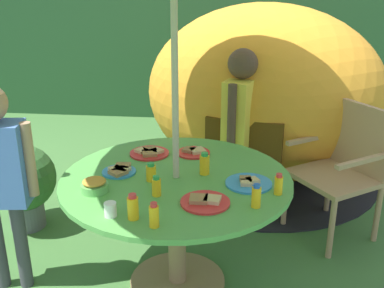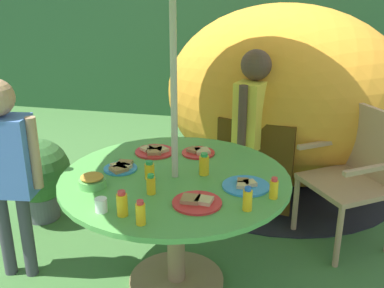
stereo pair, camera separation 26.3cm
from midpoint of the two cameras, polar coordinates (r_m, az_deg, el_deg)
name	(u,v)px [view 1 (the left image)]	position (r m, az deg, el deg)	size (l,w,h in m)	color
ground_plane	(178,284)	(3.02, -4.37, -16.77)	(10.00, 10.00, 0.02)	#3D6B33
hedge_backdrop	(214,52)	(6.11, 1.48, 11.21)	(9.00, 0.70, 1.61)	#234C28
garden_table	(177,203)	(2.71, -4.70, -7.22)	(1.30, 1.30, 0.72)	#93704C
wooden_chair	(344,163)	(3.41, 16.03, -2.30)	(0.68, 0.69, 0.95)	tan
dome_tent	(263,94)	(4.18, 6.94, 6.02)	(2.53, 2.53, 1.55)	orange
potted_plant	(23,182)	(3.66, -21.92, -4.32)	(0.48, 0.48, 0.64)	#595960
child_in_yellow_shirt	(241,112)	(3.46, 3.85, 3.94)	(0.29, 0.41, 1.29)	#3F3F47
snack_bowl	(94,185)	(2.54, -14.75, -4.96)	(0.15, 0.15, 0.07)	#66B259
plate_center_front	(249,183)	(2.55, 3.99, -4.81)	(0.25, 0.25, 0.03)	#338CD8
plate_mid_right	(194,152)	(2.95, -2.34, -1.03)	(0.21, 0.21, 0.03)	red
plate_front_edge	(149,153)	(2.96, -7.75, -1.09)	(0.25, 0.25, 0.03)	red
plate_mid_left	(205,201)	(2.35, -1.62, -7.10)	(0.25, 0.25, 0.03)	red
plate_far_left	(120,170)	(2.73, -11.58, -3.25)	(0.19, 0.20, 0.03)	#338CD8
juice_bottle_near_left	(256,196)	(2.30, 4.61, -6.48)	(0.05, 0.05, 0.12)	yellow
juice_bottle_near_right	(151,172)	(2.59, -7.92, -3.52)	(0.06, 0.06, 0.11)	yellow
juice_bottle_far_right	(154,216)	(2.15, -8.19, -8.73)	(0.05, 0.05, 0.12)	yellow
juice_bottle_center_back	(133,207)	(2.23, -10.62, -7.69)	(0.05, 0.05, 0.13)	yellow
juice_bottle_back_edge	(156,187)	(2.42, -7.47, -5.24)	(0.05, 0.05, 0.11)	yellow
juice_bottle_spot_a	(205,164)	(2.64, -1.30, -2.52)	(0.06, 0.06, 0.13)	yellow
juice_bottle_spot_b	(279,185)	(2.44, 7.50, -5.01)	(0.04, 0.04, 0.12)	yellow
cup_near	(110,210)	(2.28, -13.23, -7.88)	(0.06, 0.06, 0.07)	white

